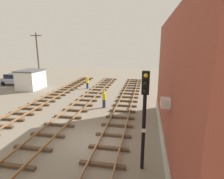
{
  "coord_description": "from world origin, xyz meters",
  "views": [
    {
      "loc": [
        3.42,
        -10.71,
        6.23
      ],
      "look_at": [
        -0.02,
        7.55,
        1.73
      ],
      "focal_mm": 29.51,
      "sensor_mm": 36.0,
      "label": 1
    }
  ],
  "objects_px": {
    "brick_building": "(213,87)",
    "track_worker_distant": "(87,82)",
    "signal_mast": "(144,110)",
    "utility_pole_far": "(38,58)",
    "parked_car_silver": "(14,79)",
    "track_worker_foreground": "(104,99)",
    "control_hut": "(31,79)"
  },
  "relations": [
    {
      "from": "signal_mast",
      "to": "control_hut",
      "type": "height_order",
      "value": "signal_mast"
    },
    {
      "from": "brick_building",
      "to": "utility_pole_far",
      "type": "relative_size",
      "value": 1.85
    },
    {
      "from": "utility_pole_far",
      "to": "parked_car_silver",
      "type": "bearing_deg",
      "value": -166.87
    },
    {
      "from": "control_hut",
      "to": "track_worker_distant",
      "type": "bearing_deg",
      "value": 11.6
    },
    {
      "from": "brick_building",
      "to": "track_worker_foreground",
      "type": "height_order",
      "value": "brick_building"
    },
    {
      "from": "control_hut",
      "to": "signal_mast",
      "type": "bearing_deg",
      "value": -42.76
    },
    {
      "from": "control_hut",
      "to": "parked_car_silver",
      "type": "distance_m",
      "value": 4.86
    },
    {
      "from": "brick_building",
      "to": "parked_car_silver",
      "type": "bearing_deg",
      "value": 149.25
    },
    {
      "from": "utility_pole_far",
      "to": "track_worker_foreground",
      "type": "height_order",
      "value": "utility_pole_far"
    },
    {
      "from": "utility_pole_far",
      "to": "track_worker_foreground",
      "type": "relative_size",
      "value": 4.3
    },
    {
      "from": "signal_mast",
      "to": "track_worker_foreground",
      "type": "xyz_separation_m",
      "value": [
        -4.09,
        8.95,
        -2.28
      ]
    },
    {
      "from": "parked_car_silver",
      "to": "control_hut",
      "type": "bearing_deg",
      "value": -24.07
    },
    {
      "from": "brick_building",
      "to": "track_worker_foreground",
      "type": "relative_size",
      "value": 7.95
    },
    {
      "from": "brick_building",
      "to": "track_worker_distant",
      "type": "xyz_separation_m",
      "value": [
        -12.2,
        14.3,
        -2.99
      ]
    },
    {
      "from": "brick_building",
      "to": "parked_car_silver",
      "type": "height_order",
      "value": "brick_building"
    },
    {
      "from": "track_worker_distant",
      "to": "brick_building",
      "type": "bearing_deg",
      "value": -49.53
    },
    {
      "from": "parked_car_silver",
      "to": "brick_building",
      "type": "bearing_deg",
      "value": -30.75
    },
    {
      "from": "utility_pole_far",
      "to": "track_worker_distant",
      "type": "height_order",
      "value": "utility_pole_far"
    },
    {
      "from": "track_worker_foreground",
      "to": "control_hut",
      "type": "bearing_deg",
      "value": 153.16
    },
    {
      "from": "signal_mast",
      "to": "utility_pole_far",
      "type": "xyz_separation_m",
      "value": [
        -16.8,
        18.1,
        1.01
      ]
    },
    {
      "from": "signal_mast",
      "to": "track_worker_distant",
      "type": "height_order",
      "value": "signal_mast"
    },
    {
      "from": "track_worker_distant",
      "to": "track_worker_foreground",
      "type": "bearing_deg",
      "value": -61.12
    },
    {
      "from": "signal_mast",
      "to": "track_worker_distant",
      "type": "relative_size",
      "value": 2.72
    },
    {
      "from": "track_worker_foreground",
      "to": "track_worker_distant",
      "type": "bearing_deg",
      "value": 118.88
    },
    {
      "from": "track_worker_foreground",
      "to": "parked_car_silver",
      "type": "bearing_deg",
      "value": 153.88
    },
    {
      "from": "utility_pole_far",
      "to": "track_worker_foreground",
      "type": "xyz_separation_m",
      "value": [
        12.71,
        -9.15,
        -3.29
      ]
    },
    {
      "from": "signal_mast",
      "to": "utility_pole_far",
      "type": "height_order",
      "value": "utility_pole_far"
    },
    {
      "from": "parked_car_silver",
      "to": "track_worker_foreground",
      "type": "relative_size",
      "value": 2.25
    },
    {
      "from": "brick_building",
      "to": "utility_pole_far",
      "type": "bearing_deg",
      "value": 142.87
    },
    {
      "from": "signal_mast",
      "to": "control_hut",
      "type": "bearing_deg",
      "value": 137.24
    },
    {
      "from": "parked_car_silver",
      "to": "utility_pole_far",
      "type": "xyz_separation_m",
      "value": [
        4.03,
        0.94,
        3.32
      ]
    },
    {
      "from": "parked_car_silver",
      "to": "track_worker_distant",
      "type": "distance_m",
      "value": 12.4
    }
  ]
}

